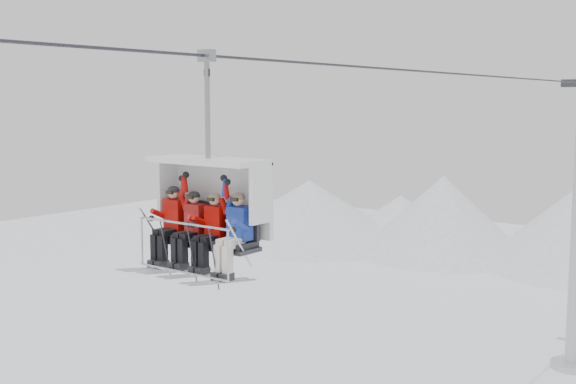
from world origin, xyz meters
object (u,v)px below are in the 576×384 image
Objects in this scene: lift_tower_right at (576,248)px; chairlift_carrier at (213,199)px; skier_far_left at (171,222)px; skier_center_right at (212,229)px; skier_far_right at (235,231)px; skier_center_left at (191,226)px.

lift_tower_right is 3.38× the size of chairlift_carrier.
lift_tower_right reaches higher than chairlift_carrier.
skier_center_right is (1.06, -0.01, -0.02)m from skier_far_left.
lift_tower_right is at bearing 90.56° from skier_center_right.
skier_far_right is (0.81, -0.30, -0.47)m from chairlift_carrier.
skier_center_left is 1.00× the size of skier_far_right.
skier_center_left is at bearing -179.58° from skier_far_right.
skier_center_left is 1.09m from skier_far_right.
skier_center_right is (0.24, -0.31, -0.49)m from chairlift_carrier.
skier_far_left reaches higher than skier_center_left.
lift_tower_right is 7.99× the size of skier_far_left.
skier_far_left is 1.06m from skier_center_right.
skier_far_right is at bearing -20.60° from chairlift_carrier.
skier_center_right is 1.00× the size of skier_far_right.
skier_far_left is 0.54m from skier_center_left.
skier_center_right is 0.57m from skier_far_right.
lift_tower_right is at bearing 90.00° from chairlift_carrier.
chairlift_carrier is at bearing 48.10° from skier_center_left.
lift_tower_right is at bearing 91.88° from skier_far_right.
chairlift_carrier reaches higher than skier_center_right.
skier_center_right is at bearing 0.12° from skier_center_left.
lift_tower_right reaches higher than skier_center_left.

